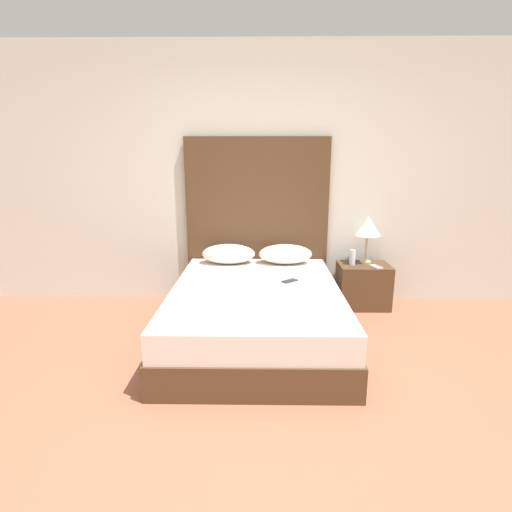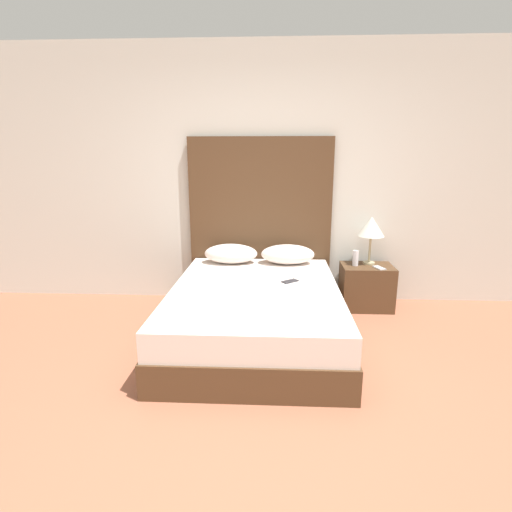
{
  "view_description": "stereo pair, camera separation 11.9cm",
  "coord_description": "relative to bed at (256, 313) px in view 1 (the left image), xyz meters",
  "views": [
    {
      "loc": [
        0.01,
        -1.98,
        1.56
      ],
      "look_at": [
        -0.04,
        1.37,
        0.72
      ],
      "focal_mm": 28.0,
      "sensor_mm": 36.0,
      "label": 1
    },
    {
      "loc": [
        0.13,
        -1.98,
        1.56
      ],
      "look_at": [
        -0.04,
        1.37,
        0.72
      ],
      "focal_mm": 28.0,
      "sensor_mm": 36.0,
      "label": 2
    }
  ],
  "objects": [
    {
      "name": "pillow_right",
      "position": [
        0.3,
        0.78,
        0.34
      ],
      "size": [
        0.55,
        0.31,
        0.2
      ],
      "color": "silver",
      "rests_on": "bed"
    },
    {
      "name": "wall_back",
      "position": [
        0.04,
        1.09,
        1.12
      ],
      "size": [
        10.0,
        0.06,
        2.7
      ],
      "color": "silver",
      "rests_on": "ground_plane"
    },
    {
      "name": "bed",
      "position": [
        0.0,
        0.0,
        0.0
      ],
      "size": [
        1.45,
        1.97,
        0.47
      ],
      "color": "#4C331E",
      "rests_on": "ground_plane"
    },
    {
      "name": "ground_plane",
      "position": [
        0.04,
        -1.27,
        -0.23
      ],
      "size": [
        16.0,
        16.0,
        0.0
      ],
      "primitive_type": "plane",
      "color": "#9E5B42"
    },
    {
      "name": "toiletry_bottle",
      "position": [
        1.0,
        0.79,
        0.31
      ],
      "size": [
        0.06,
        0.06,
        0.16
      ],
      "color": "silver",
      "rests_on": "nightstand"
    },
    {
      "name": "table_lamp",
      "position": [
        1.15,
        0.86,
        0.61
      ],
      "size": [
        0.27,
        0.27,
        0.5
      ],
      "color": "tan",
      "rests_on": "nightstand"
    },
    {
      "name": "phone_on_nightstand",
      "position": [
        1.22,
        0.69,
        0.23
      ],
      "size": [
        0.12,
        0.16,
        0.01
      ],
      "color": "#B7B7BC",
      "rests_on": "nightstand"
    },
    {
      "name": "nightstand",
      "position": [
        1.13,
        0.79,
        -0.0
      ],
      "size": [
        0.52,
        0.38,
        0.46
      ],
      "color": "#4C331E",
      "rests_on": "ground_plane"
    },
    {
      "name": "pillow_left",
      "position": [
        -0.3,
        0.78,
        0.34
      ],
      "size": [
        0.55,
        0.31,
        0.2
      ],
      "color": "silver",
      "rests_on": "bed"
    },
    {
      "name": "headboard",
      "position": [
        0.0,
        1.01,
        0.65
      ],
      "size": [
        1.52,
        0.05,
        1.76
      ],
      "color": "#4C331E",
      "rests_on": "ground_plane"
    },
    {
      "name": "phone_on_bed",
      "position": [
        0.3,
        0.16,
        0.24
      ],
      "size": [
        0.16,
        0.15,
        0.01
      ],
      "color": "#232328",
      "rests_on": "bed"
    }
  ]
}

